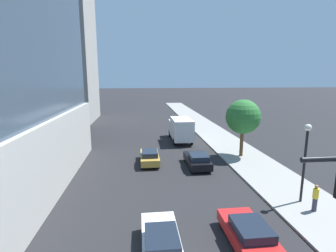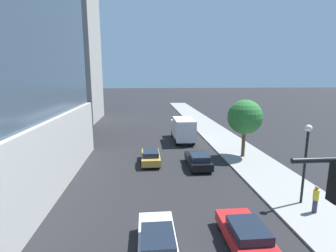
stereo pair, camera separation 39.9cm
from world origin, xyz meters
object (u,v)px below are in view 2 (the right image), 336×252
car_white (157,244)px  street_tree (245,117)px  car_red (246,234)px  car_black (198,160)px  box_truck (183,128)px  construction_building (55,37)px  pedestrian_yellow_shirt (316,199)px  car_gold (151,157)px  street_lamp (306,152)px

car_white → street_tree: bearing=55.9°
car_white → car_red: bearing=6.0°
car_black → box_truck: box_truck is taller
construction_building → pedestrian_yellow_shirt: size_ratio=22.22×
car_black → box_truck: (0.00, 9.94, 1.03)m
car_gold → car_white: 13.36m
construction_building → car_white: (16.99, -40.50, -14.93)m
street_lamp → car_black: size_ratio=1.21×
box_truck → car_black: bearing=-90.0°
street_tree → pedestrian_yellow_shirt: (0.09, -11.39, -3.28)m
street_lamp → street_tree: size_ratio=0.88×
construction_building → car_white: construction_building is taller
street_lamp → box_truck: size_ratio=0.76×
car_gold → car_white: size_ratio=0.89×
car_gold → car_black: (4.42, -1.48, 0.00)m
car_white → street_lamp: bearing=23.5°
car_red → box_truck: 21.37m
box_truck → pedestrian_yellow_shirt: box_truck is taller
car_gold → box_truck: (4.42, 8.45, 1.03)m
car_white → car_black: 12.67m
car_red → car_white: bearing=-174.0°
car_white → pedestrian_yellow_shirt: 10.23m
car_black → pedestrian_yellow_shirt: pedestrian_yellow_shirt is taller
street_lamp → car_black: 9.77m
street_tree → car_black: bearing=-154.9°
pedestrian_yellow_shirt → car_gold: bearing=133.3°
street_tree → car_gold: (-9.70, -0.99, -3.62)m
construction_building → street_lamp: bearing=-53.6°
construction_building → car_black: size_ratio=8.73×
street_tree → car_white: street_tree is taller
car_red → street_lamp: bearing=35.3°
box_truck → pedestrian_yellow_shirt: (5.37, -18.86, -0.70)m
construction_building → pedestrian_yellow_shirt: 48.38m
car_black → pedestrian_yellow_shirt: size_ratio=2.54×
street_tree → car_gold: bearing=-174.2°
construction_building → pedestrian_yellow_shirt: (26.78, -37.54, -14.64)m
box_truck → pedestrian_yellow_shirt: 19.62m
construction_building → pedestrian_yellow_shirt: construction_building is taller
construction_building → car_red: construction_building is taller
street_lamp → car_white: street_lamp is taller
construction_building → pedestrian_yellow_shirt: bearing=-54.5°
car_black → car_gold: bearing=161.5°
car_white → pedestrian_yellow_shirt: size_ratio=2.74×
car_white → pedestrian_yellow_shirt: (9.79, 2.96, 0.30)m
street_tree → car_red: street_tree is taller
street_lamp → pedestrian_yellow_shirt: street_lamp is taller
street_tree → car_white: 17.69m
street_tree → car_black: street_tree is taller
street_tree → street_lamp: bearing=-89.8°
car_black → street_lamp: bearing=-55.3°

